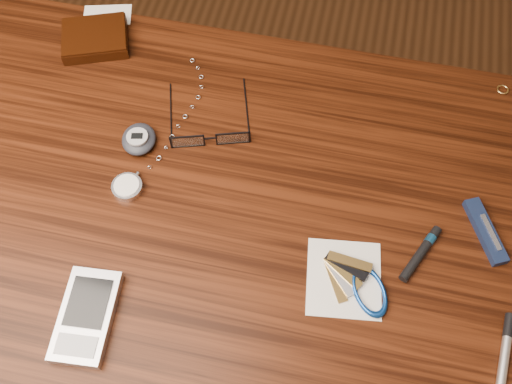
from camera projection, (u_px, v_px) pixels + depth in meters
ground at (229, 340)px, 1.48m from camera, size 3.80×3.80×0.00m
desk at (212, 238)px, 0.92m from camera, size 1.00×0.70×0.75m
wallet_and_card at (95, 38)px, 0.97m from camera, size 0.13×0.16×0.02m
eyeglasses at (210, 136)px, 0.88m from camera, size 0.16×0.16×0.03m
gold_ring at (503, 90)px, 0.93m from camera, size 0.02×0.02×0.00m
pocket_watch at (130, 183)px, 0.84m from camera, size 0.09×0.29×0.01m
pda_phone at (86, 316)px, 0.74m from camera, size 0.08×0.13×0.02m
pedometer at (139, 139)px, 0.87m from camera, size 0.06×0.07×0.02m
notepad_keys at (356, 283)px, 0.77m from camera, size 0.13×0.12×0.01m
pocket_knife at (485, 231)px, 0.80m from camera, size 0.07×0.10×0.01m
silver_pen at (504, 360)px, 0.72m from camera, size 0.03×0.15×0.01m
black_blue_pen at (422, 252)px, 0.79m from camera, size 0.05×0.09×0.01m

